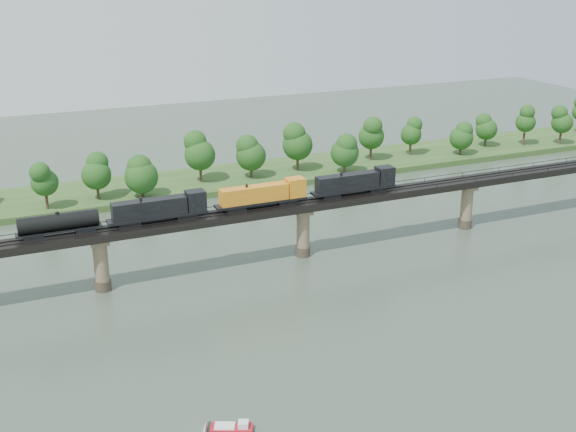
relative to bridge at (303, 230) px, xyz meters
name	(u,v)px	position (x,y,z in m)	size (l,w,h in m)	color
ground	(378,319)	(0.00, -30.00, -5.46)	(400.00, 400.00, 0.00)	#344235
far_bank	(217,180)	(0.00, 55.00, -4.66)	(300.00, 24.00, 1.60)	#2D4D1E
bridge	(303,230)	(0.00, 0.00, 0.00)	(236.00, 30.00, 11.50)	#473A2D
bridge_superstructure	(303,200)	(0.00, 0.00, 6.33)	(220.00, 4.90, 0.75)	black
far_treeline	(191,158)	(-8.21, 50.52, 3.37)	(289.06, 17.54, 13.60)	#382619
freight_train	(229,200)	(-15.53, 0.00, 8.48)	(74.10, 2.89, 5.10)	black
motorboat	(232,428)	(-32.61, -48.89, -4.94)	(5.70, 4.02, 1.51)	#A6131D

